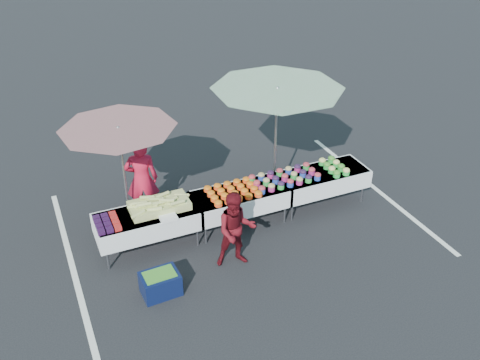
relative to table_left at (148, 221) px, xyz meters
name	(u,v)px	position (x,y,z in m)	size (l,w,h in m)	color
ground	(240,224)	(1.80, 0.00, -0.58)	(80.00, 80.00, 0.00)	black
stripe_left	(73,267)	(-1.40, 0.00, -0.58)	(0.10, 5.00, 0.00)	silver
stripe_right	(375,188)	(5.00, 0.00, -0.58)	(0.10, 5.00, 0.00)	silver
table_left	(148,221)	(0.00, 0.00, 0.00)	(1.86, 0.81, 0.75)	white
table_center	(240,199)	(1.80, 0.00, 0.00)	(1.86, 0.81, 0.75)	white
table_right	(322,179)	(3.60, 0.00, 0.00)	(1.86, 0.81, 0.75)	white
berry_punnets	(107,223)	(-0.71, -0.06, 0.21)	(0.40, 0.54, 0.08)	black
corn_pile	(159,205)	(0.24, 0.04, 0.26)	(1.16, 0.57, 0.26)	#C9CA67
plastic_bags	(168,217)	(0.30, -0.30, 0.19)	(0.30, 0.25, 0.05)	white
carrot_bowls	(233,191)	(1.65, -0.01, 0.22)	(0.95, 0.69, 0.11)	#FF4D1C
potato_cups	(285,177)	(2.75, 0.00, 0.25)	(1.34, 0.58, 0.16)	#2644B2
bean_baskets	(334,166)	(3.86, -0.01, 0.24)	(0.36, 0.68, 0.15)	green
vendor	(142,179)	(0.19, 1.00, 0.28)	(0.63, 0.41, 1.72)	red
customer	(236,230)	(1.27, -1.03, 0.13)	(0.69, 0.54, 1.42)	#590D14
umbrella_left	(119,137)	(-0.17, 0.80, 1.35)	(2.52, 2.52, 2.13)	black
umbrella_right	(277,99)	(2.73, 0.40, 1.73)	(3.29, 3.29, 2.55)	black
storage_bin	(160,283)	(-0.16, -1.24, -0.38)	(0.63, 0.47, 0.40)	#0B153A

